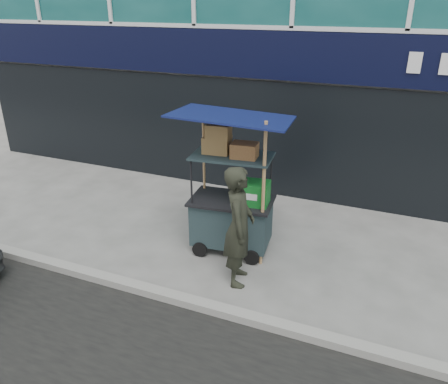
% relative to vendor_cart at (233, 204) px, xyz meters
% --- Properties ---
extents(ground, '(80.00, 80.00, 0.00)m').
position_rel_vendor_cart_xyz_m(ground, '(0.18, -1.43, -0.84)').
color(ground, '#5E5E5A').
rests_on(ground, ground).
extents(curb, '(80.00, 0.18, 0.12)m').
position_rel_vendor_cart_xyz_m(curb, '(0.18, -1.63, -0.78)').
color(curb, gray).
rests_on(curb, ground).
extents(vendor_cart, '(1.90, 1.44, 2.39)m').
position_rel_vendor_cart_xyz_m(vendor_cart, '(0.00, 0.00, 0.00)').
color(vendor_cart, '#1C2D30').
rests_on(vendor_cart, ground).
extents(vendor_man, '(0.61, 0.76, 1.83)m').
position_rel_vendor_cart_xyz_m(vendor_man, '(0.41, -0.80, 0.08)').
color(vendor_man, black).
rests_on(vendor_man, ground).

